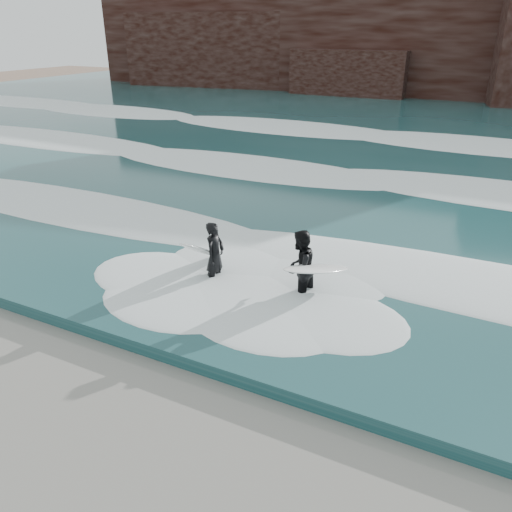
# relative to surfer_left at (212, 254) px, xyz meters

# --- Properties ---
(ground) EXTENTS (120.00, 120.00, 0.00)m
(ground) POSITION_rel_surfer_left_xyz_m (0.51, -6.11, -0.85)
(ground) COLOR #865F46
(ground) RESTS_ON ground
(sea) EXTENTS (90.00, 52.00, 0.30)m
(sea) POSITION_rel_surfer_left_xyz_m (0.51, 22.89, -0.70)
(sea) COLOR #1C494D
(sea) RESTS_ON ground
(headland) EXTENTS (70.00, 9.00, 10.00)m
(headland) POSITION_rel_surfer_left_xyz_m (0.51, 39.89, 4.15)
(headland) COLOR black
(headland) RESTS_ON ground
(foam_near) EXTENTS (60.00, 3.20, 0.20)m
(foam_near) POSITION_rel_surfer_left_xyz_m (0.51, 2.89, -0.45)
(foam_near) COLOR white
(foam_near) RESTS_ON sea
(foam_mid) EXTENTS (60.00, 4.00, 0.24)m
(foam_mid) POSITION_rel_surfer_left_xyz_m (0.51, 9.89, -0.43)
(foam_mid) COLOR white
(foam_mid) RESTS_ON sea
(foam_far) EXTENTS (60.00, 4.80, 0.30)m
(foam_far) POSITION_rel_surfer_left_xyz_m (0.51, 18.89, -0.40)
(foam_far) COLOR white
(foam_far) RESTS_ON sea
(surfer_left) EXTENTS (0.96, 1.92, 1.68)m
(surfer_left) POSITION_rel_surfer_left_xyz_m (0.00, 0.00, 0.00)
(surfer_left) COLOR black
(surfer_left) RESTS_ON ground
(surfer_right) EXTENTS (1.50, 2.06, 1.77)m
(surfer_right) POSITION_rel_surfer_left_xyz_m (2.23, 0.20, 0.05)
(surfer_right) COLOR black
(surfer_right) RESTS_ON ground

